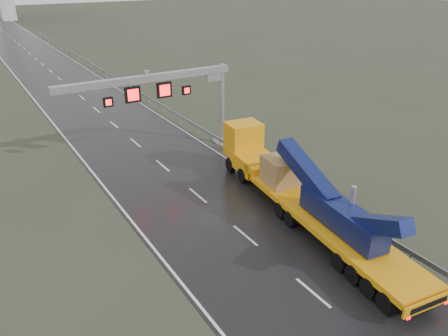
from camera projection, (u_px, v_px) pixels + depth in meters
ground at (287, 271)px, 23.28m from camera, size 400.00×400.00×0.00m
road at (82, 98)px, 54.17m from camera, size 11.00×200.00×0.02m
guardrail at (160, 105)px, 49.07m from camera, size 0.20×140.00×1.40m
sign_gantry at (172, 90)px, 35.83m from camera, size 14.90×1.20×7.42m
heavy_haul_truck at (292, 183)px, 28.83m from camera, size 5.14×19.76×4.60m
exit_sign_pair at (256, 136)px, 37.26m from camera, size 1.36×0.08×2.33m
striped_barrier at (257, 148)px, 37.70m from camera, size 0.68×0.49×1.04m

